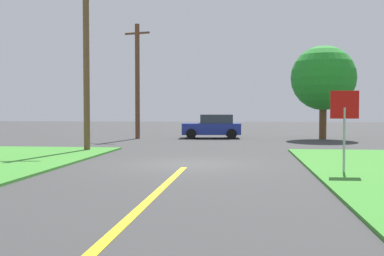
{
  "coord_description": "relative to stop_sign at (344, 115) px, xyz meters",
  "views": [
    {
      "loc": [
        2.04,
        -16.39,
        1.92
      ],
      "look_at": [
        -0.22,
        3.2,
        1.16
      ],
      "focal_mm": 43.65,
      "sensor_mm": 36.0,
      "label": 1
    }
  ],
  "objects": [
    {
      "name": "ground_plane",
      "position": [
        -4.94,
        2.18,
        -1.78
      ],
      "size": [
        120.0,
        120.0,
        0.0
      ],
      "primitive_type": "plane",
      "color": "#393939"
    },
    {
      "name": "lane_stripe_center",
      "position": [
        -4.94,
        -5.82,
        -1.77
      ],
      "size": [
        0.2,
        14.0,
        0.01
      ],
      "primitive_type": "cube",
      "color": "yellow",
      "rests_on": "ground"
    },
    {
      "name": "stop_sign",
      "position": [
        0.0,
        0.0,
        0.0
      ],
      "size": [
        0.83,
        0.07,
        2.5
      ],
      "rotation": [
        0.0,
        0.0,
        3.17
      ],
      "color": "#9EA0A8",
      "rests_on": "ground"
    },
    {
      "name": "car_approaching_junction",
      "position": [
        -5.18,
        17.62,
        -0.97
      ],
      "size": [
        4.13,
        2.48,
        1.62
      ],
      "rotation": [
        0.0,
        0.0,
        3.24
      ],
      "color": "navy",
      "rests_on": "ground"
    },
    {
      "name": "utility_pole_mid",
      "position": [
        -10.25,
        6.74,
        2.23
      ],
      "size": [
        1.79,
        0.43,
        7.76
      ],
      "color": "brown",
      "rests_on": "ground"
    },
    {
      "name": "utility_pole_far",
      "position": [
        -10.14,
        16.49,
        2.17
      ],
      "size": [
        1.77,
        0.57,
        7.67
      ],
      "color": "brown",
      "rests_on": "ground"
    },
    {
      "name": "oak_tree_left",
      "position": [
        2.17,
        17.41,
        2.25
      ],
      "size": [
        4.25,
        4.25,
        6.17
      ],
      "color": "brown",
      "rests_on": "ground"
    }
  ]
}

